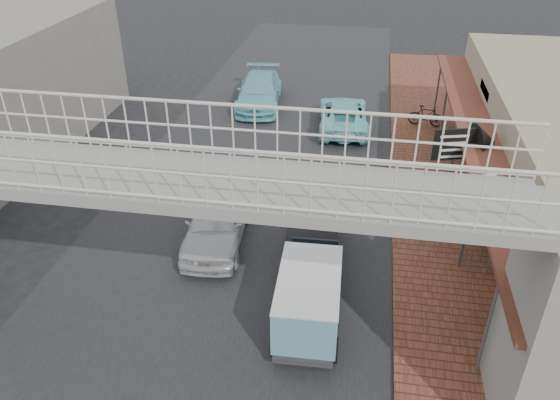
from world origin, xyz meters
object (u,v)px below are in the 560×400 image
(angkot_curb, at_px, (343,115))
(angkot_van, at_px, (309,292))
(motorcycle_far, at_px, (426,116))
(street_clock, at_px, (491,191))
(motorcycle_near, at_px, (411,211))
(white_hatchback, at_px, (217,220))
(angkot_far, at_px, (259,91))
(dark_sedan, at_px, (312,245))
(arrow_sign, at_px, (481,144))

(angkot_curb, height_order, angkot_van, angkot_van)
(motorcycle_far, relative_size, street_clock, 0.50)
(angkot_van, bearing_deg, motorcycle_far, 72.46)
(motorcycle_near, relative_size, street_clock, 0.60)
(motorcycle_near, distance_m, motorcycle_far, 8.47)
(street_clock, bearing_deg, motorcycle_far, 81.25)
(white_hatchback, relative_size, angkot_curb, 0.94)
(angkot_curb, height_order, angkot_far, angkot_far)
(motorcycle_far, xyz_separation_m, street_clock, (0.83, -10.50, 2.16))
(street_clock, bearing_deg, angkot_van, -159.61)
(dark_sedan, relative_size, street_clock, 1.31)
(white_hatchback, bearing_deg, dark_sedan, -18.13)
(motorcycle_far, distance_m, arrow_sign, 8.27)
(white_hatchback, distance_m, street_clock, 8.10)
(dark_sedan, bearing_deg, white_hatchback, 164.06)
(angkot_curb, xyz_separation_m, motorcycle_near, (2.76, -7.77, -0.05))
(dark_sedan, distance_m, arrow_sign, 6.15)
(angkot_far, distance_m, angkot_van, 15.63)
(white_hatchback, xyz_separation_m, motorcycle_far, (7.02, 10.24, -0.16))
(angkot_far, height_order, street_clock, street_clock)
(motorcycle_near, relative_size, motorcycle_far, 1.20)
(dark_sedan, bearing_deg, street_clock, 2.90)
(white_hatchback, xyz_separation_m, dark_sedan, (3.08, -0.72, -0.06))
(white_hatchback, bearing_deg, angkot_curb, 66.09)
(angkot_curb, xyz_separation_m, angkot_far, (-4.34, 2.14, 0.08))
(angkot_curb, relative_size, angkot_van, 1.33)
(angkot_curb, xyz_separation_m, angkot_van, (0.01, -12.87, 0.43))
(angkot_van, bearing_deg, white_hatchback, 133.13)
(angkot_van, xyz_separation_m, street_clock, (4.53, 3.02, 1.66))
(dark_sedan, xyz_separation_m, angkot_curb, (0.22, 10.32, -0.04))
(street_clock, bearing_deg, dark_sedan, 172.36)
(motorcycle_near, bearing_deg, angkot_van, 134.76)
(angkot_curb, height_order, motorcycle_near, angkot_curb)
(angkot_curb, distance_m, angkot_far, 4.84)
(angkot_curb, distance_m, arrow_sign, 8.87)
(angkot_curb, height_order, street_clock, street_clock)
(dark_sedan, relative_size, motorcycle_near, 2.17)
(angkot_curb, height_order, arrow_sign, arrow_sign)
(white_hatchback, distance_m, angkot_van, 4.67)
(street_clock, height_order, arrow_sign, arrow_sign)
(angkot_far, bearing_deg, motorcycle_near, -60.53)
(motorcycle_far, bearing_deg, arrow_sign, -164.93)
(angkot_far, bearing_deg, angkot_curb, -32.42)
(motorcycle_near, bearing_deg, motorcycle_far, -23.28)
(angkot_far, xyz_separation_m, angkot_van, (4.35, -15.01, 0.34))
(motorcycle_far, bearing_deg, motorcycle_near, -177.86)
(angkot_van, distance_m, motorcycle_near, 5.81)
(white_hatchback, relative_size, arrow_sign, 1.26)
(dark_sedan, bearing_deg, angkot_curb, 86.05)
(arrow_sign, bearing_deg, angkot_far, 117.95)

